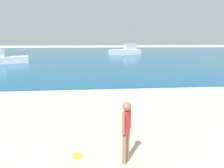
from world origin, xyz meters
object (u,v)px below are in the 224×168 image
at_px(frisbee, 77,156).
at_px(boat_near, 4,59).
at_px(person_standing, 126,129).
at_px(boat_far, 126,51).

bearing_deg(frisbee, boat_near, 119.57).
distance_m(person_standing, frisbee, 1.54).
bearing_deg(boat_near, frisbee, -79.85).
height_order(person_standing, boat_near, boat_near).
distance_m(person_standing, boat_near, 23.26).
bearing_deg(boat_far, boat_near, 20.10).
bearing_deg(person_standing, frisbee, 113.85).
relative_size(person_standing, boat_far, 0.24).
xyz_separation_m(person_standing, boat_far, (5.23, 32.33, -0.10)).
height_order(frisbee, boat_far, boat_far).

